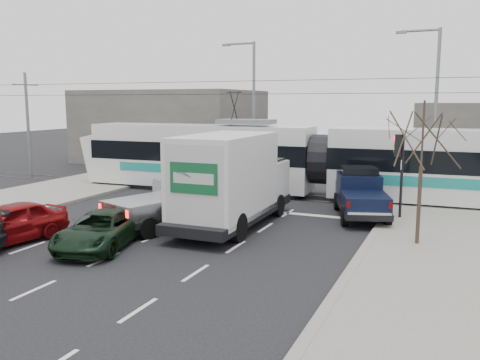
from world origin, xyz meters
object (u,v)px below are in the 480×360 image
at_px(street_lamp_near, 432,101).
at_px(box_truck, 231,181).
at_px(navy_pickup, 360,193).
at_px(red_car, 8,223).
at_px(bare_tree, 423,140).
at_px(traffic_signal, 399,158).
at_px(silver_pickup, 179,199).
at_px(tram, 321,161).
at_px(street_lamp_far, 251,101).
at_px(green_car, 101,230).

xyz_separation_m(street_lamp_near, box_truck, (-6.97, -11.35, -3.22)).
distance_m(navy_pickup, red_car, 14.47).
bearing_deg(bare_tree, traffic_signal, 105.76).
bearing_deg(silver_pickup, tram, 84.37).
relative_size(street_lamp_far, silver_pickup, 1.42).
distance_m(bare_tree, green_car, 11.61).
bearing_deg(silver_pickup, street_lamp_far, 119.61).
bearing_deg(bare_tree, green_car, -156.86).
relative_size(street_lamp_far, navy_pickup, 1.67).
distance_m(street_lamp_near, street_lamp_far, 11.67).
xyz_separation_m(bare_tree, navy_pickup, (-2.76, 4.19, -2.74)).
relative_size(bare_tree, box_truck, 0.65).
bearing_deg(tram, traffic_signal, -43.47).
height_order(tram, silver_pickup, tram).
bearing_deg(traffic_signal, silver_pickup, -152.62).
xyz_separation_m(green_car, red_car, (-3.38, -0.95, 0.12)).
relative_size(traffic_signal, red_car, 0.82).
bearing_deg(navy_pickup, silver_pickup, -163.97).
bearing_deg(box_truck, traffic_signal, 31.59).
relative_size(navy_pickup, red_car, 1.23).
bearing_deg(red_car, navy_pickup, 49.57).
bearing_deg(navy_pickup, green_car, -149.08).
xyz_separation_m(box_truck, red_car, (-6.39, -5.48, -1.14)).
relative_size(traffic_signal, street_lamp_far, 0.40).
distance_m(silver_pickup, green_car, 4.17).
xyz_separation_m(street_lamp_far, silver_pickup, (2.32, -13.82, -4.02)).
relative_size(street_lamp_near, silver_pickup, 1.42).
relative_size(navy_pickup, green_car, 1.20).
height_order(box_truck, green_car, box_truck).
xyz_separation_m(box_truck, green_car, (-3.01, -4.54, -1.26)).
height_order(street_lamp_near, green_car, street_lamp_near).
bearing_deg(traffic_signal, street_lamp_near, 83.59).
relative_size(street_lamp_near, red_car, 2.05).
bearing_deg(street_lamp_far, box_truck, -71.26).
bearing_deg(street_lamp_far, street_lamp_near, -9.87).
relative_size(bare_tree, navy_pickup, 0.93).
distance_m(silver_pickup, red_car, 6.54).
height_order(street_lamp_near, silver_pickup, street_lamp_near).
distance_m(street_lamp_near, silver_pickup, 15.50).
height_order(street_lamp_near, tram, street_lamp_near).
distance_m(bare_tree, street_lamp_near, 11.58).
bearing_deg(street_lamp_near, street_lamp_far, 170.13).
xyz_separation_m(street_lamp_near, red_car, (-13.36, -16.84, -4.36)).
distance_m(box_truck, navy_pickup, 6.10).
distance_m(street_lamp_far, box_truck, 14.46).
xyz_separation_m(traffic_signal, tram, (-4.39, 3.87, -0.75)).
relative_size(box_truck, green_car, 1.70).
relative_size(bare_tree, street_lamp_far, 0.56).
xyz_separation_m(traffic_signal, navy_pickup, (-1.63, 0.19, -1.68)).
bearing_deg(bare_tree, box_truck, 178.84).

